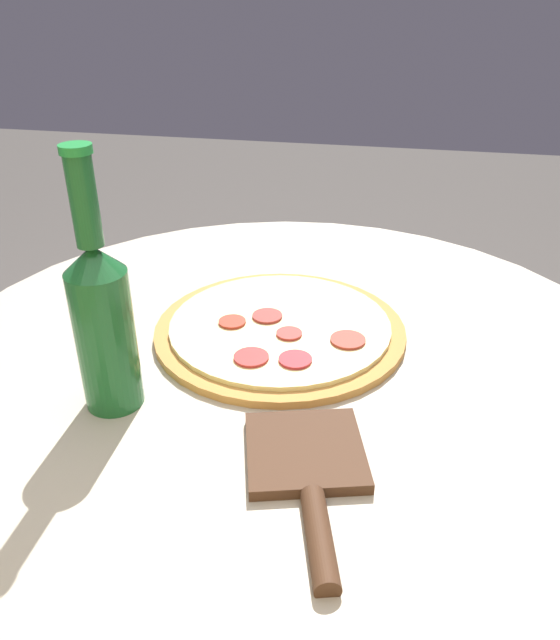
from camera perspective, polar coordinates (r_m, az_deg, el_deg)
name	(u,v)px	position (r m, az deg, el deg)	size (l,w,h in m)	color
table	(287,460)	(0.88, 0.65, -12.68)	(0.89, 0.89, 0.73)	#B2A893
pizza	(280,329)	(0.80, 0.01, -0.79)	(0.32, 0.32, 0.02)	#B77F3D
beer_bottle	(103,319)	(0.65, -15.91, 0.13)	(0.06, 0.06, 0.28)	#195628
pizza_paddle	(308,470)	(0.59, 2.59, -13.54)	(0.14, 0.22, 0.02)	#422819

